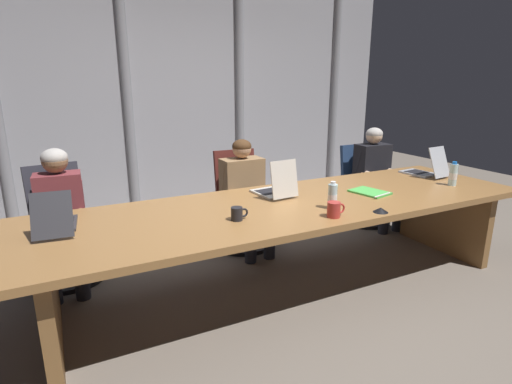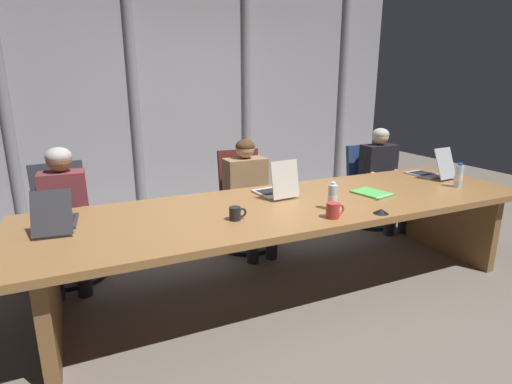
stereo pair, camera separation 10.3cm
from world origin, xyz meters
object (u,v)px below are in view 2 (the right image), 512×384
at_px(laptop_left_mid, 276,189).
at_px(coffee_mug_far, 333,210).
at_px(laptop_center, 431,171).
at_px(coffee_mug_near, 236,213).
at_px(person_left_mid, 249,189).
at_px(laptop_left_end, 56,219).
at_px(water_bottle_primary, 459,176).
at_px(office_chair_center, 369,194).
at_px(water_bottle_secondary, 332,197).
at_px(spiral_notepad, 372,193).
at_px(person_center, 383,172).
at_px(office_chair_left_mid, 244,211).
at_px(person_left_end, 64,209).
at_px(conference_mic_left_side, 381,211).
at_px(office_chair_left_end, 68,235).

xyz_separation_m(laptop_left_mid, coffee_mug_far, (0.10, -0.65, -0.01)).
xyz_separation_m(laptop_center, coffee_mug_far, (-1.59, -0.63, -0.00)).
bearing_deg(coffee_mug_near, person_left_mid, 61.96).
bearing_deg(laptop_left_end, water_bottle_primary, -90.91).
bearing_deg(person_left_mid, office_chair_center, 94.55).
height_order(laptop_left_mid, water_bottle_primary, laptop_left_mid).
xyz_separation_m(water_bottle_secondary, spiral_notepad, (0.54, 0.20, -0.08)).
bearing_deg(coffee_mug_near, spiral_notepad, 5.41).
bearing_deg(water_bottle_primary, coffee_mug_near, 179.75).
xyz_separation_m(office_chair_center, water_bottle_primary, (-0.08, -1.23, 0.49)).
bearing_deg(person_left_mid, person_center, 89.05).
bearing_deg(coffee_mug_near, laptop_center, 9.88).
relative_size(office_chair_center, coffee_mug_far, 6.42).
distance_m(office_chair_left_mid, person_left_end, 1.69).
distance_m(laptop_left_mid, laptop_center, 1.69).
xyz_separation_m(laptop_left_end, spiral_notepad, (2.38, -0.23, -0.05)).
distance_m(person_left_end, conference_mic_left_side, 2.48).
height_order(laptop_center, office_chair_left_mid, laptop_center).
distance_m(office_chair_center, person_left_end, 3.29).
relative_size(person_left_mid, coffee_mug_near, 8.88).
distance_m(person_left_end, water_bottle_primary, 3.37).
distance_m(office_chair_left_mid, coffee_mug_near, 1.42).
bearing_deg(person_left_end, coffee_mug_far, 55.91).
xyz_separation_m(person_left_mid, spiral_notepad, (0.71, -0.94, 0.12)).
distance_m(person_center, water_bottle_secondary, 1.89).
xyz_separation_m(office_chair_left_mid, person_center, (1.65, -0.16, 0.28)).
xyz_separation_m(person_center, coffee_mug_near, (-2.23, -1.06, 0.14)).
bearing_deg(coffee_mug_near, water_bottle_primary, -0.25).
relative_size(person_center, conference_mic_left_side, 10.28).
bearing_deg(coffee_mug_near, laptop_left_end, 162.28).
relative_size(laptop_center, person_left_mid, 0.41).
distance_m(laptop_center, office_chair_center, 0.95).
bearing_deg(person_left_end, conference_mic_left_side, 59.86).
bearing_deg(person_center, water_bottle_primary, -3.68).
bearing_deg(water_bottle_secondary, office_chair_left_end, 144.30).
height_order(office_chair_center, person_center, person_center).
distance_m(office_chair_left_end, office_chair_center, 3.28).
relative_size(laptop_left_end, laptop_left_mid, 1.19).
bearing_deg(office_chair_left_end, laptop_left_end, -11.51).
height_order(person_left_end, person_left_mid, person_left_end).
bearing_deg(water_bottle_secondary, laptop_left_end, 166.78).
distance_m(laptop_left_end, laptop_center, 3.32).
xyz_separation_m(office_chair_center, conference_mic_left_side, (-1.20, -1.52, 0.41)).
distance_m(person_center, water_bottle_primary, 1.09).
bearing_deg(laptop_left_end, laptop_left_mid, -82.42).
bearing_deg(office_chair_left_end, laptop_left_mid, 53.40).
bearing_deg(spiral_notepad, coffee_mug_far, -163.81).
relative_size(laptop_left_mid, laptop_center, 0.87).
bearing_deg(spiral_notepad, office_chair_left_end, 142.02).
bearing_deg(office_chair_left_mid, water_bottle_primary, 55.10).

